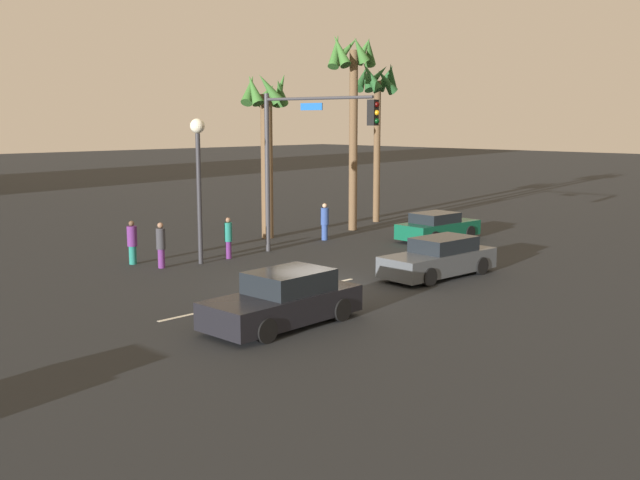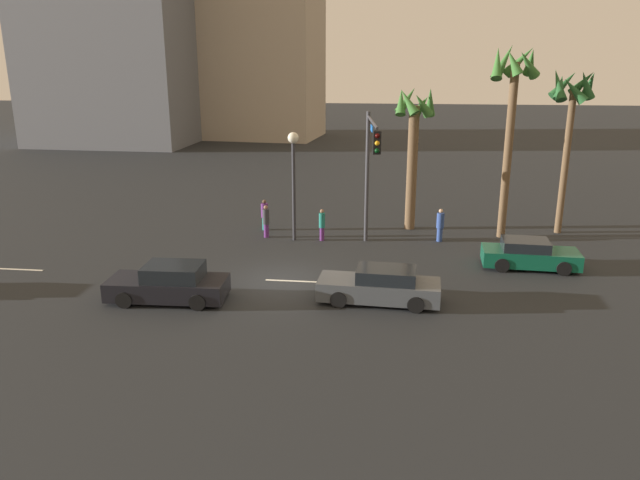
% 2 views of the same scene
% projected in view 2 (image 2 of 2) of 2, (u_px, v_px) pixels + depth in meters
% --- Properties ---
extents(ground_plane, '(220.00, 220.00, 0.00)m').
position_uv_depth(ground_plane, '(282.00, 281.00, 25.93)').
color(ground_plane, '#232628').
extents(lane_stripe_1, '(2.10, 0.14, 0.01)m').
position_uv_depth(lane_stripe_1, '(21.00, 270.00, 27.29)').
color(lane_stripe_1, silver).
rests_on(lane_stripe_1, ground_plane).
extents(lane_stripe_2, '(2.13, 0.14, 0.01)m').
position_uv_depth(lane_stripe_2, '(165.00, 276.00, 26.52)').
color(lane_stripe_2, silver).
rests_on(lane_stripe_2, ground_plane).
extents(lane_stripe_3, '(2.36, 0.14, 0.01)m').
position_uv_depth(lane_stripe_3, '(293.00, 281.00, 25.88)').
color(lane_stripe_3, silver).
rests_on(lane_stripe_3, ground_plane).
extents(car_0, '(4.78, 1.99, 1.41)m').
position_uv_depth(car_0, '(380.00, 286.00, 23.47)').
color(car_0, '#474C51').
rests_on(car_0, ground_plane).
extents(car_1, '(4.65, 2.10, 1.48)m').
position_uv_depth(car_1, '(169.00, 284.00, 23.64)').
color(car_1, black).
rests_on(car_1, ground_plane).
extents(car_3, '(4.30, 2.01, 1.31)m').
position_uv_depth(car_3, '(529.00, 255.00, 27.39)').
color(car_3, '#0F5138').
rests_on(car_3, ground_plane).
extents(traffic_signal, '(0.87, 5.73, 6.64)m').
position_uv_depth(traffic_signal, '(370.00, 160.00, 28.54)').
color(traffic_signal, '#38383D').
rests_on(traffic_signal, ground_plane).
extents(streetlamp, '(0.56, 0.56, 5.61)m').
position_uv_depth(streetlamp, '(294.00, 165.00, 30.65)').
color(streetlamp, '#2D2D33').
rests_on(streetlamp, ground_plane).
extents(pedestrian_0, '(0.41, 0.41, 1.68)m').
position_uv_depth(pedestrian_0, '(322.00, 224.00, 31.46)').
color(pedestrian_0, '#59266B').
rests_on(pedestrian_0, ground_plane).
extents(pedestrian_1, '(0.54, 0.54, 1.73)m').
position_uv_depth(pedestrian_1, '(440.00, 225.00, 31.30)').
color(pedestrian_1, '#2D478C').
rests_on(pedestrian_1, ground_plane).
extents(pedestrian_2, '(0.53, 0.53, 1.71)m').
position_uv_depth(pedestrian_2, '(265.00, 214.00, 33.44)').
color(pedestrian_2, '#1E7266').
rests_on(pedestrian_2, ground_plane).
extents(pedestrian_3, '(0.46, 0.46, 1.74)m').
position_uv_depth(pedestrian_3, '(266.00, 221.00, 32.03)').
color(pedestrian_3, '#59266B').
rests_on(pedestrian_3, ground_plane).
extents(palm_tree_0, '(2.27, 2.47, 7.79)m').
position_uv_depth(palm_tree_0, '(414.00, 132.00, 32.43)').
color(palm_tree_0, brown).
rests_on(palm_tree_0, ground_plane).
extents(palm_tree_1, '(2.46, 2.68, 9.92)m').
position_uv_depth(palm_tree_1, '(512.00, 95.00, 30.39)').
color(palm_tree_1, brown).
rests_on(palm_tree_1, ground_plane).
extents(palm_tree_2, '(2.54, 2.52, 8.74)m').
position_uv_depth(palm_tree_2, '(571.00, 104.00, 31.23)').
color(palm_tree_2, brown).
rests_on(palm_tree_2, ground_plane).
extents(building_2, '(17.38, 15.68, 25.53)m').
position_uv_depth(building_2, '(116.00, 25.00, 66.49)').
color(building_2, slate).
rests_on(building_2, ground_plane).
extents(building_3, '(18.17, 11.98, 30.35)m').
position_uv_depth(building_3, '(244.00, 5.00, 70.22)').
color(building_3, '#B2A38E').
rests_on(building_3, ground_plane).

